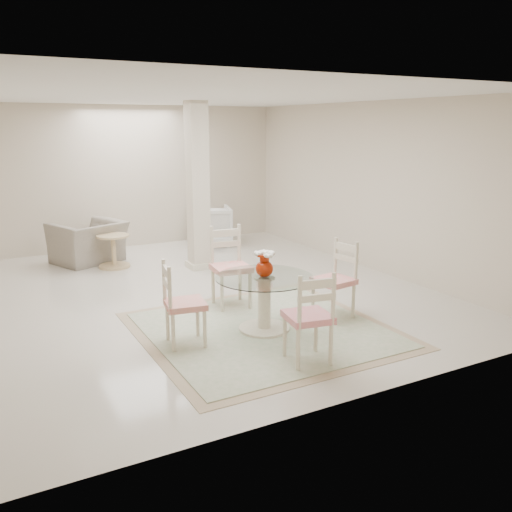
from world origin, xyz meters
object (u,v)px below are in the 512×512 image
dining_chair_south (311,311)px  dining_chair_north (229,260)px  red_vase (265,263)px  dining_chair_east (338,274)px  dining_chair_west (179,298)px  armchair_white (209,225)px  column (198,187)px  recliner_taupe (88,242)px  side_table (114,252)px  dining_table (264,303)px

dining_chair_south → dining_chair_north: bearing=-82.9°
red_vase → dining_chair_north: bearing=87.7°
dining_chair_east → dining_chair_west: bearing=-100.6°
dining_chair_north → armchair_white: 3.81m
column → dining_chair_north: column is taller
recliner_taupe → column: bearing=118.1°
dining_chair_north → dining_chair_south: dining_chair_north is taller
recliner_taupe → side_table: bearing=95.2°
dining_chair_north → recliner_taupe: dining_chair_north is taller
red_vase → dining_chair_south: (-0.05, -1.02, -0.25)m
red_vase → dining_chair_south: dining_chair_south is taller
dining_table → recliner_taupe: 4.40m
red_vase → dining_chair_west: 1.05m
dining_table → dining_chair_south: (-0.05, -1.02, 0.23)m
column → armchair_white: (0.88, 1.60, -0.97)m
recliner_taupe → armchair_white: size_ratio=1.29×
red_vase → side_table: (-0.81, 3.71, -0.55)m
column → recliner_taupe: bearing=140.9°
dining_table → side_table: 3.80m
dining_table → recliner_taupe: (-1.10, 4.26, 0.02)m
dining_table → red_vase: red_vase is taller
red_vase → side_table: size_ratio=0.56×
dining_chair_east → dining_table: bearing=-100.0°
armchair_white → side_table: bearing=39.8°
dining_table → recliner_taupe: bearing=104.5°
column → dining_chair_north: 2.15m
recliner_taupe → red_vase: bearing=81.8°
column → recliner_taupe: column is taller
side_table → dining_chair_west: bearing=-93.2°
dining_chair_south → dining_chair_east: bearing=-127.4°
dining_chair_north → dining_table: bearing=-85.8°
column → armchair_white: column is taller
dining_chair_west → side_table: 3.68m
red_vase → dining_chair_north: dining_chair_north is taller
column → side_table: column is taller
column → dining_chair_south: (-0.49, -4.02, -0.79)m
dining_chair_south → recliner_taupe: dining_chair_south is taller
dining_table → recliner_taupe: recliner_taupe is taller
red_vase → dining_chair_south: 1.05m
dining_chair_north → side_table: (-0.86, 2.68, -0.35)m
dining_table → dining_chair_south: 1.04m
dining_chair_east → recliner_taupe: dining_chair_east is taller
column → recliner_taupe: (-1.54, 1.25, -1.00)m
dining_chair_east → dining_chair_north: bearing=-145.7°
red_vase → armchair_white: size_ratio=0.37×
dining_chair_south → side_table: 4.80m
column → dining_chair_north: bearing=-101.3°
dining_chair_north → dining_chair_south: (-0.09, -2.04, -0.05)m
column → dining_chair_east: (0.58, -3.03, -0.79)m
dining_chair_west → side_table: dining_chair_west is taller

